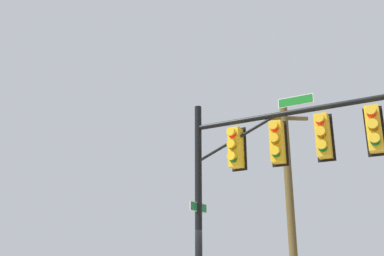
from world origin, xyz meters
TOP-DOWN VIEW (x-y plane):
  - signal_pole_assembly at (2.14, -0.63)m, footprint 5.32×2.08m
  - utility_pole at (2.43, 3.81)m, footprint 1.75×0.67m

SIDE VIEW (x-z plane):
  - utility_pole at x=2.43m, z-range 0.13..7.51m
  - signal_pole_assembly at x=2.14m, z-range 1.27..7.36m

